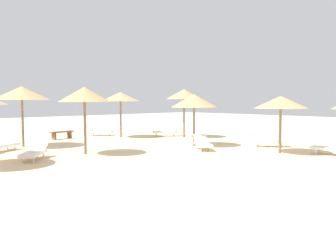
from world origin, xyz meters
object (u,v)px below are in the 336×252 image
Objects in this scene: parasol_4 at (121,97)px; parasol_6 at (281,102)px; parasol_0 at (22,93)px; lounger_1 at (335,148)px; lounger_3 at (167,132)px; parasol_5 at (194,101)px; lounger_2 at (34,152)px; bench_0 at (62,133)px; lounger_4 at (98,131)px; lounger_6 at (268,141)px; parasol_2 at (84,95)px; parasol_3 at (184,94)px; lounger_5 at (203,143)px.

parasol_6 is at bearing -83.34° from parasol_4.
parasol_0 is 15.29m from lounger_1.
parasol_6 is (7.64, -10.28, -0.45)m from parasol_0.
lounger_3 is at bearing 80.91° from parasol_6.
lounger_3 is (2.35, 4.59, -2.06)m from parasol_5.
lounger_2 is 1.22× the size of bench_0.
bench_0 is (-4.50, 12.31, -1.97)m from parasol_6.
lounger_6 is (3.30, -10.99, 0.01)m from lounger_4.
lounger_3 is 7.50m from lounger_6.
parasol_2 reaches higher than parasol_4.
parasol_6 is at bearing -41.55° from parasol_2.
lounger_2 is (-2.24, 0.16, -2.35)m from parasol_2.
lounger_2 is 10.71m from lounger_3.
lounger_1 is at bearing -93.49° from parasol_3.
parasol_6 is 1.69× the size of bench_0.
parasol_2 is at bearing 134.88° from lounger_1.
parasol_6 is 1.34× the size of lounger_1.
parasol_5 reaches higher than lounger_4.
parasol_4 is at bearing 93.07° from parasol_5.
lounger_2 is (-8.82, 5.99, -2.00)m from parasol_6.
parasol_4 is 1.53× the size of lounger_4.
parasol_3 is 8.00m from parasol_6.
parasol_3 is at bearing -42.88° from parasol_4.
parasol_3 is 1.62× the size of lounger_1.
lounger_2 reaches higher than bench_0.
parasol_6 is 1.47× the size of lounger_6.
lounger_5 is at bearing -72.80° from bench_0.
bench_0 is (-2.83, 9.14, 0.03)m from lounger_5.
parasol_4 is 9.17m from lounger_2.
parasol_3 is 1.67× the size of lounger_2.
parasol_0 is 1.20× the size of parasol_6.
lounger_6 is at bearing -60.53° from bench_0.
lounger_1 is (7.76, -7.79, -2.33)m from parasol_2.
parasol_4 reaches higher than bench_0.
parasol_5 is at bearing -86.93° from parasol_4.
lounger_1 reaches higher than lounger_3.
parasol_6 is 1.36× the size of lounger_4.
parasol_2 is at bearing 138.45° from parasol_6.
parasol_5 is at bearing -117.13° from lounger_3.
lounger_6 is at bearing -23.15° from lounger_2.
bench_0 is at bearing -175.57° from lounger_4.
lounger_4 is (4.86, 6.70, -2.34)m from parasol_2.
bench_0 is (-3.26, 1.72, -2.28)m from parasol_4.
parasol_4 is at bearing 2.81° from parasol_0.
parasol_0 is 2.03× the size of bench_0.
parasol_0 reaches higher than parasol_4.
bench_0 is (-6.09, 10.77, 0.02)m from lounger_6.
parasol_4 is 1.13× the size of parasol_6.
lounger_6 is at bearing -91.79° from parasol_3.
bench_0 is (-2.78, -0.22, 0.03)m from lounger_4.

